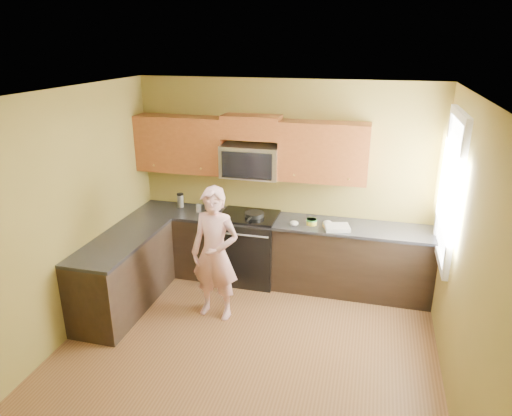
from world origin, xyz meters
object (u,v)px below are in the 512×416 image
(woman, at_px, (215,254))
(travel_mug, at_px, (181,207))
(stove, at_px, (249,247))
(frying_pan, at_px, (254,216))
(butter_tub, at_px, (312,225))
(microwave, at_px, (251,176))

(woman, distance_m, travel_mug, 1.43)
(stove, bearing_deg, woman, -98.24)
(frying_pan, xyz_separation_m, butter_tub, (0.77, -0.03, -0.03))
(woman, bearing_deg, travel_mug, 135.14)
(travel_mug, bearing_deg, microwave, -1.05)
(microwave, distance_m, butter_tub, 1.02)
(butter_tub, bearing_deg, travel_mug, 173.93)
(frying_pan, bearing_deg, stove, 166.94)
(frying_pan, distance_m, butter_tub, 0.77)
(stove, relative_size, frying_pan, 2.11)
(woman, distance_m, frying_pan, 0.97)
(microwave, distance_m, woman, 1.27)
(microwave, height_order, butter_tub, microwave)
(woman, xyz_separation_m, travel_mug, (-0.90, 1.11, 0.11))
(butter_tub, relative_size, travel_mug, 0.67)
(stove, xyz_separation_m, butter_tub, (0.86, -0.06, 0.45))
(stove, relative_size, woman, 0.59)
(stove, distance_m, butter_tub, 0.97)
(stove, xyz_separation_m, microwave, (0.00, 0.12, 0.97))
(stove, bearing_deg, microwave, 90.00)
(microwave, bearing_deg, travel_mug, 178.95)
(stove, relative_size, microwave, 1.25)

